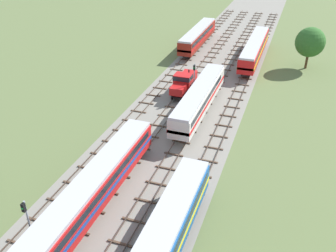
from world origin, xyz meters
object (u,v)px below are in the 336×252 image
diesel_railcar_far_left_farther (198,36)px  signal_post_near (28,222)px  shunter_loco_left_midfar (184,81)px  passenger_coach_centre_nearest (157,251)px  passenger_coach_left_near (96,185)px  passenger_coach_centre_far (255,48)px  diesel_railcar_centre_left_mid (199,97)px  signal_post_nearest (194,77)px

diesel_railcar_far_left_farther → signal_post_near: size_ratio=3.54×
shunter_loco_left_midfar → diesel_railcar_far_left_farther: diesel_railcar_far_left_farther is taller
passenger_coach_centre_nearest → passenger_coach_left_near: bearing=146.6°
passenger_coach_left_near → passenger_coach_centre_far: same height
diesel_railcar_far_left_farther → passenger_coach_left_near: bearing=-85.4°
passenger_coach_centre_nearest → diesel_railcar_centre_left_mid: bearing=98.5°
diesel_railcar_centre_left_mid → diesel_railcar_far_left_farther: (-8.52, 30.07, 0.00)m
shunter_loco_left_midfar → passenger_coach_centre_far: size_ratio=0.38×
diesel_railcar_far_left_farther → signal_post_near: signal_post_near is taller
passenger_coach_left_near → passenger_coach_centre_far: bearing=80.0°
diesel_railcar_far_left_farther → shunter_loco_left_midfar: bearing=-79.9°
passenger_coach_centre_nearest → diesel_railcar_far_left_farther: 59.85m
signal_post_near → diesel_railcar_centre_left_mid: bearing=77.9°
passenger_coach_left_near → diesel_railcar_far_left_farther: size_ratio=1.07×
passenger_coach_centre_nearest → diesel_railcar_centre_left_mid: same height
signal_post_nearest → passenger_coach_centre_nearest: bearing=-79.0°
signal_post_nearest → diesel_railcar_centre_left_mid: bearing=-64.9°
passenger_coach_left_near → signal_post_near: size_ratio=3.80×
passenger_coach_centre_nearest → shunter_loco_left_midfar: 35.53m
diesel_railcar_centre_left_mid → signal_post_near: size_ratio=3.54×
passenger_coach_left_near → signal_post_near: signal_post_near is taller
diesel_railcar_centre_left_mid → passenger_coach_centre_nearest: bearing=-81.5°
diesel_railcar_centre_left_mid → signal_post_nearest: size_ratio=3.58×
diesel_railcar_far_left_farther → signal_post_near: bearing=-88.0°
signal_post_nearest → signal_post_near: signal_post_near is taller
passenger_coach_centre_nearest → shunter_loco_left_midfar: passenger_coach_centre_nearest is taller
passenger_coach_left_near → signal_post_nearest: (2.13, 27.31, 1.00)m
signal_post_nearest → signal_post_near: size_ratio=0.99×
passenger_coach_centre_nearest → passenger_coach_centre_far: bearing=90.0°
diesel_railcar_centre_left_mid → shunter_loco_left_midfar: size_ratio=2.42×
passenger_coach_centre_nearest → passenger_coach_left_near: size_ratio=1.00×
signal_post_near → signal_post_nearest: bearing=83.0°
passenger_coach_centre_nearest → passenger_coach_left_near: same height
shunter_loco_left_midfar → diesel_railcar_far_left_farther: 24.36m
diesel_railcar_far_left_farther → signal_post_near: 60.04m
passenger_coach_centre_nearest → passenger_coach_centre_far: same height
passenger_coach_centre_far → signal_post_nearest: signal_post_nearest is taller
shunter_loco_left_midfar → signal_post_near: size_ratio=1.46×
signal_post_nearest → signal_post_near: 34.74m
diesel_railcar_centre_left_mid → signal_post_near: 30.62m
signal_post_near → shunter_loco_left_midfar: bearing=86.6°
diesel_railcar_centre_left_mid → passenger_coach_centre_far: 25.71m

